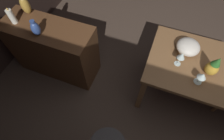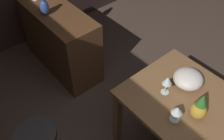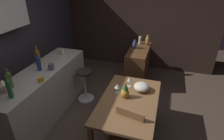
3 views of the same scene
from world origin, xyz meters
name	(u,v)px [view 3 (image 3 of 3)]	position (x,y,z in m)	size (l,w,h in m)	color
ground_plane	(115,127)	(0.00, 0.00, 0.00)	(9.00, 9.00, 0.00)	#47382D
wall_side_right	(132,19)	(2.55, 0.30, 1.30)	(0.10, 4.40, 2.60)	#33231E
dining_table	(129,105)	(-0.15, -0.25, 0.65)	(1.31, 0.81, 0.74)	brown
kitchen_counter	(45,92)	(0.00, 1.33, 0.45)	(2.10, 0.60, 0.90)	#B2ADA3
sideboard_cabinet	(138,65)	(1.71, -0.07, 0.41)	(1.10, 0.44, 0.82)	#56351E
chair_near_window	(125,138)	(-0.62, -0.31, 0.48)	(0.47, 0.47, 0.85)	brown
bar_stool	(85,85)	(0.59, 0.81, 0.36)	(0.34, 0.34, 0.67)	#262323
wine_glass_left	(130,79)	(0.20, -0.17, 0.87)	(0.08, 0.08, 0.18)	silver
wine_glass_right	(117,86)	(-0.01, -0.03, 0.85)	(0.08, 0.08, 0.14)	silver
pineapple_centerpiece	(125,91)	(-0.10, -0.18, 0.84)	(0.12, 0.12, 0.24)	gold
fruit_bowl	(142,87)	(0.15, -0.38, 0.81)	(0.24, 0.24, 0.13)	beige
wine_bottle_cobalt	(38,63)	(0.01, 1.35, 1.04)	(0.07, 0.07, 0.30)	navy
wine_bottle_green	(9,88)	(-0.77, 1.22, 1.05)	(0.06, 0.06, 0.34)	#1E592D
wine_bottle_amber	(38,56)	(0.21, 1.51, 1.06)	(0.08, 0.08, 0.34)	#8C5114
wine_bottle_olive	(9,79)	(-0.56, 1.41, 1.04)	(0.08, 0.08, 0.29)	#475623
cup_slate	(51,67)	(0.09, 1.17, 0.95)	(0.13, 0.09, 0.11)	#515660
cup_mustard	(41,79)	(-0.30, 1.09, 0.94)	(0.12, 0.09, 0.08)	gold
cup_cream	(63,52)	(0.74, 1.33, 0.95)	(0.12, 0.09, 0.11)	beige
counter_lamp	(2,83)	(-0.70, 1.40, 1.05)	(0.13, 0.13, 0.20)	#A58447
pillar_candle_tall	(140,40)	(2.06, -0.03, 0.91)	(0.07, 0.07, 0.20)	white
vase_ceramic_blue	(135,45)	(1.71, 0.04, 0.91)	(0.09, 0.09, 0.19)	#334C8C
vase_brass	(148,40)	(2.01, -0.22, 0.93)	(0.10, 0.10, 0.24)	#B78C38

